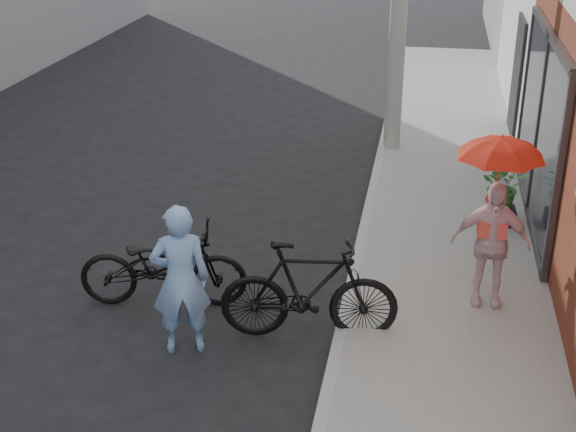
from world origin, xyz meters
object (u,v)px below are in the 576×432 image
(bike_left, at_px, (163,265))
(kimono_woman, at_px, (490,244))
(officer, at_px, (180,280))
(planter, at_px, (501,215))
(bike_right, at_px, (309,291))

(bike_left, height_order, kimono_woman, kimono_woman)
(officer, height_order, planter, officer)
(bike_right, bearing_deg, planter, -42.34)
(officer, distance_m, bike_right, 1.33)
(bike_right, bearing_deg, kimono_woman, -72.07)
(bike_right, xyz_separation_m, kimono_woman, (1.84, 0.88, 0.28))
(officer, relative_size, planter, 4.28)
(bike_right, bearing_deg, bike_left, 69.50)
(kimono_woman, bearing_deg, bike_right, -154.00)
(kimono_woman, xyz_separation_m, planter, (0.31, 2.22, -0.62))
(kimono_woman, bearing_deg, bike_left, -171.72)
(bike_left, relative_size, bike_right, 1.01)
(bike_left, bearing_deg, bike_right, -112.21)
(planter, bearing_deg, kimono_woman, -97.89)
(officer, relative_size, kimono_woman, 1.13)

